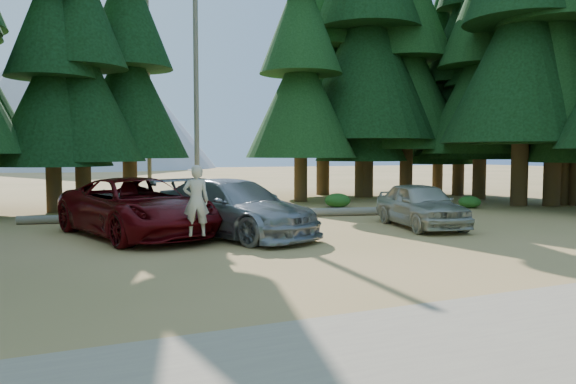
{
  "coord_description": "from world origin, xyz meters",
  "views": [
    {
      "loc": [
        -6.21,
        -12.06,
        2.46
      ],
      "look_at": [
        0.81,
        3.71,
        1.25
      ],
      "focal_mm": 35.0,
      "sensor_mm": 36.0,
      "label": 1
    }
  ],
  "objects_px": {
    "red_pickup": "(137,207)",
    "frisbee_player": "(196,200)",
    "log_left": "(81,219)",
    "log_mid": "(271,213)",
    "log_right": "(317,212)",
    "silver_minivan_center": "(233,208)",
    "silver_minivan_right": "(421,205)"
  },
  "relations": [
    {
      "from": "red_pickup",
      "to": "frisbee_player",
      "type": "bearing_deg",
      "value": -86.16
    },
    {
      "from": "frisbee_player",
      "to": "log_left",
      "type": "distance_m",
      "value": 7.34
    },
    {
      "from": "frisbee_player",
      "to": "log_mid",
      "type": "xyz_separation_m",
      "value": [
        4.58,
        6.15,
        -1.12
      ]
    },
    {
      "from": "red_pickup",
      "to": "log_right",
      "type": "xyz_separation_m",
      "value": [
        7.22,
        2.51,
        -0.7
      ]
    },
    {
      "from": "silver_minivan_center",
      "to": "silver_minivan_right",
      "type": "xyz_separation_m",
      "value": [
        6.28,
        -0.62,
        -0.09
      ]
    },
    {
      "from": "silver_minivan_right",
      "to": "frisbee_player",
      "type": "bearing_deg",
      "value": -160.25
    },
    {
      "from": "log_left",
      "to": "log_right",
      "type": "relative_size",
      "value": 0.84
    },
    {
      "from": "silver_minivan_center",
      "to": "log_left",
      "type": "relative_size",
      "value": 1.38
    },
    {
      "from": "red_pickup",
      "to": "frisbee_player",
      "type": "relative_size",
      "value": 3.43
    },
    {
      "from": "frisbee_player",
      "to": "log_right",
      "type": "height_order",
      "value": "frisbee_player"
    },
    {
      "from": "log_right",
      "to": "silver_minivan_right",
      "type": "bearing_deg",
      "value": -54.85
    },
    {
      "from": "red_pickup",
      "to": "silver_minivan_right",
      "type": "height_order",
      "value": "red_pickup"
    },
    {
      "from": "silver_minivan_center",
      "to": "log_right",
      "type": "bearing_deg",
      "value": 15.77
    },
    {
      "from": "frisbee_player",
      "to": "log_left",
      "type": "xyz_separation_m",
      "value": [
        -2.33,
        6.88,
        -1.1
      ]
    },
    {
      "from": "silver_minivan_right",
      "to": "log_mid",
      "type": "bearing_deg",
      "value": 134.67
    },
    {
      "from": "silver_minivan_center",
      "to": "log_mid",
      "type": "relative_size",
      "value": 1.82
    },
    {
      "from": "silver_minivan_right",
      "to": "log_left",
      "type": "distance_m",
      "value": 11.71
    },
    {
      "from": "silver_minivan_right",
      "to": "silver_minivan_center",
      "type": "bearing_deg",
      "value": -173.81
    },
    {
      "from": "silver_minivan_right",
      "to": "frisbee_player",
      "type": "distance_m",
      "value": 7.93
    },
    {
      "from": "silver_minivan_center",
      "to": "log_mid",
      "type": "distance_m",
      "value": 5.41
    },
    {
      "from": "frisbee_player",
      "to": "silver_minivan_center",
      "type": "bearing_deg",
      "value": -123.98
    },
    {
      "from": "frisbee_player",
      "to": "log_mid",
      "type": "bearing_deg",
      "value": -118.18
    },
    {
      "from": "silver_minivan_center",
      "to": "log_left",
      "type": "distance_m",
      "value": 6.51
    },
    {
      "from": "log_left",
      "to": "log_mid",
      "type": "height_order",
      "value": "log_left"
    },
    {
      "from": "log_left",
      "to": "log_mid",
      "type": "relative_size",
      "value": 1.32
    },
    {
      "from": "red_pickup",
      "to": "silver_minivan_center",
      "type": "relative_size",
      "value": 1.07
    },
    {
      "from": "red_pickup",
      "to": "log_left",
      "type": "distance_m",
      "value": 4.28
    },
    {
      "from": "red_pickup",
      "to": "silver_minivan_right",
      "type": "bearing_deg",
      "value": -27.22
    },
    {
      "from": "log_left",
      "to": "log_right",
      "type": "height_order",
      "value": "log_right"
    },
    {
      "from": "silver_minivan_right",
      "to": "log_left",
      "type": "relative_size",
      "value": 1.04
    },
    {
      "from": "log_mid",
      "to": "silver_minivan_center",
      "type": "bearing_deg",
      "value": -101.34
    },
    {
      "from": "red_pickup",
      "to": "silver_minivan_right",
      "type": "relative_size",
      "value": 1.42
    }
  ]
}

